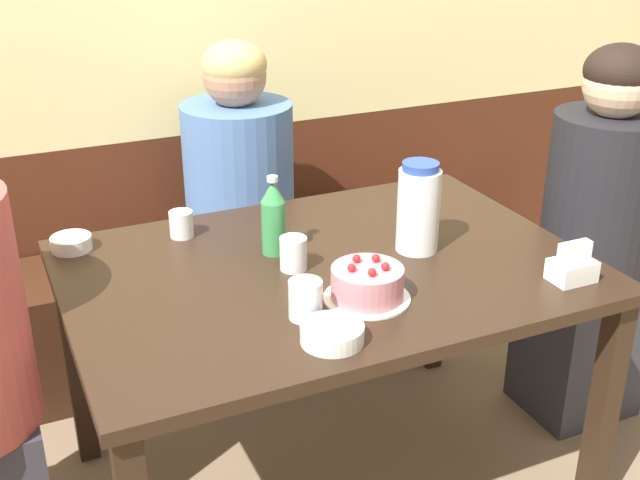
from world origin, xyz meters
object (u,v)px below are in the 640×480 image
Objects in this scene: soju_bottle at (273,217)px; person_pale_blue_shirt at (241,214)px; napkin_holder at (572,267)px; bowl_soup_white at (71,243)px; glass_tumbler_short at (293,253)px; bench_seat at (234,297)px; person_grey_tee at (594,244)px; glass_shot_small at (305,299)px; bowl_rice_small at (332,334)px; water_pitcher at (418,208)px; birthday_cake at (367,284)px; glass_water_tall at (181,224)px.

soju_bottle is 0.18× the size of person_pale_blue_shirt.
bowl_soup_white is at bearing 147.67° from napkin_holder.
napkin_holder is 1.33m from bowl_soup_white.
person_pale_blue_shirt is (0.10, 0.72, -0.18)m from glass_tumbler_short.
bench_seat is 1.82× the size of person_grey_tee.
glass_shot_small is at bearing -54.22° from bowl_soup_white.
water_pitcher is at bearing 39.29° from bowl_rice_small.
person_grey_tee is at bearing 40.37° from napkin_holder.
birthday_cake is 0.53m from napkin_holder.
napkin_holder is 0.71m from glass_tumbler_short.
person_pale_blue_shirt is (0.17, 0.96, -0.18)m from glass_shot_small.
glass_shot_small is (-0.69, 0.11, 0.01)m from napkin_holder.
bench_seat is 1.88× the size of person_pale_blue_shirt.
glass_water_tall is at bearing -14.76° from person_grey_tee.
glass_tumbler_short is (-0.35, 0.03, -0.08)m from water_pitcher.
bench_seat is 0.99m from glass_tumbler_short.
bench_seat is 15.76× the size of bowl_rice_small.
bench_seat is at bearing 37.35° from bowl_soup_white.
glass_shot_small reaches higher than glass_water_tall.
glass_shot_small is 1.14m from person_grey_tee.
birthday_cake is at bearing -60.77° from glass_water_tall.
glass_shot_small is at bearing -106.40° from glass_tumbler_short.
person_pale_blue_shirt reaches higher than glass_water_tall.
birthday_cake is 2.28× the size of glass_shot_small.
bowl_rice_small is at bearing -8.43° from person_pale_blue_shirt.
bench_seat is at bearing -173.65° from person_pale_blue_shirt.
person_pale_blue_shirt is at bearing 79.80° from soju_bottle.
bowl_rice_small is 1.16m from person_grey_tee.
birthday_cake reaches higher than glass_water_tall.
water_pitcher is at bearing 37.71° from birthday_cake.
birthday_cake is 0.85× the size of water_pitcher.
birthday_cake is 0.84m from bowl_soup_white.
glass_water_tall is at bearing 148.08° from water_pitcher.
soju_bottle reaches higher than bench_seat.
person_pale_blue_shirt reaches higher than water_pitcher.
napkin_holder reaches higher than bench_seat.
person_grey_tee reaches higher than glass_water_tall.
bench_seat is at bearing 82.04° from soju_bottle.
person_pale_blue_shirt is at bearing 79.91° from glass_shot_small.
glass_shot_small reaches higher than bowl_rice_small.
glass_water_tall is at bearing 103.57° from glass_shot_small.
bowl_soup_white is (-1.12, 0.71, -0.02)m from napkin_holder.
soju_bottle is 0.56m from bowl_soup_white.
person_grey_tee reaches higher than bowl_rice_small.
glass_tumbler_short is 0.07× the size of person_grey_tee.
napkin_holder is at bearing 1.48° from bowl_rice_small.
person_grey_tee is at bearing -0.10° from glass_tumbler_short.
bench_seat is 0.79m from glass_water_tall.
soju_bottle is 0.49m from bowl_rice_small.
bowl_soup_white is (-0.86, 0.39, -0.10)m from water_pitcher.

